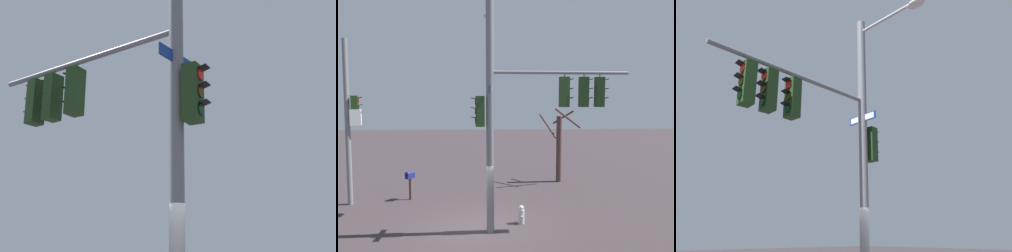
{
  "view_description": "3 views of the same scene",
  "coord_description": "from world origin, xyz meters",
  "views": [
    {
      "loc": [
        6.03,
        4.05,
        1.58
      ],
      "look_at": [
        -0.3,
        -0.5,
        3.88
      ],
      "focal_mm": 47.91,
      "sensor_mm": 36.0,
      "label": 1
    },
    {
      "loc": [
        -12.77,
        -0.3,
        4.98
      ],
      "look_at": [
        -0.77,
        -1.0,
        3.97
      ],
      "focal_mm": 36.48,
      "sensor_mm": 36.0,
      "label": 2
    },
    {
      "loc": [
        6.59,
        -7.7,
        1.7
      ],
      "look_at": [
        -0.71,
        -1.03,
        4.95
      ],
      "focal_mm": 35.96,
      "sensor_mm": 36.0,
      "label": 3
    }
  ],
  "objects": [
    {
      "name": "main_signal_pole_assembly",
      "position": [
        -0.36,
        -1.5,
        4.93
      ],
      "size": [
        3.14,
        5.8,
        8.86
      ],
      "rotation": [
        0.0,
        0.0,
        4.74
      ],
      "color": "slate",
      "rests_on": "ground"
    }
  ]
}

